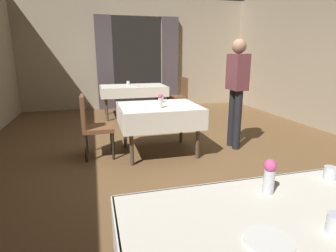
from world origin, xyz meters
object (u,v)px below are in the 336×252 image
dining_table_mid (159,112)px  chair_far_right (180,94)px  dining_table_far (133,89)px  glass_far_b (128,83)px  glass_near_b (330,173)px  dining_table_near (287,240)px  glass_mid_b (161,99)px  flower_vase_near (269,175)px  flower_vase_mid (160,100)px  person_waiter_by_doorway (237,85)px  plate_near_c (269,241)px  chair_mid_left (92,123)px  plate_far_a (136,86)px

dining_table_mid → chair_far_right: size_ratio=1.29×
dining_table_mid → dining_table_far: bearing=90.1°
glass_far_b → glass_near_b: bearing=-84.6°
dining_table_near → glass_mid_b: glass_mid_b is taller
flower_vase_near → glass_mid_b: flower_vase_near is taller
glass_near_b → flower_vase_mid: flower_vase_mid is taller
dining_table_near → glass_mid_b: bearing=86.7°
chair_far_right → glass_mid_b: 2.66m
glass_far_b → person_waiter_by_doorway: size_ratio=0.06×
flower_vase_near → plate_near_c: bearing=-124.0°
chair_far_right → glass_mid_b: bearing=-114.0°
chair_far_right → plate_near_c: (-1.44, -5.78, 0.24)m
flower_vase_near → dining_table_near: bearing=-104.1°
flower_vase_near → chair_far_right: bearing=77.5°
chair_far_right → glass_far_b: chair_far_right is taller
chair_mid_left → glass_mid_b: bearing=8.2°
plate_near_c → glass_near_b: bearing=30.0°
glass_far_b → chair_far_right: bearing=-11.6°
glass_mid_b → chair_far_right: bearing=66.0°
flower_vase_mid → glass_far_b: size_ratio=2.09×
flower_vase_mid → person_waiter_by_doorway: bearing=6.8°
plate_near_c → person_waiter_by_doorway: bearing=63.6°
glass_far_b → plate_near_c: bearing=-91.7°
flower_vase_near → glass_near_b: 0.47m
dining_table_near → glass_near_b: 0.63m
chair_mid_left → flower_vase_near: size_ratio=4.66×
plate_near_c → glass_far_b: (0.18, 6.04, 0.04)m
dining_table_mid → plate_far_a: (0.05, 2.58, 0.11)m
dining_table_far → person_waiter_by_doorway: 3.08m
chair_mid_left → person_waiter_by_doorway: bearing=-3.5°
glass_near_b → flower_vase_mid: size_ratio=0.39×
glass_mid_b → plate_far_a: size_ratio=0.60×
chair_mid_left → plate_far_a: size_ratio=4.96×
dining_table_mid → flower_vase_near: bearing=-90.7°
dining_table_far → flower_vase_near: (-0.03, -5.49, 0.19)m
flower_vase_mid → dining_table_far: bearing=89.5°
dining_table_far → glass_far_b: (-0.09, 0.18, 0.13)m
dining_table_near → flower_vase_mid: (0.07, 2.82, 0.21)m
plate_near_c → chair_far_right: bearing=76.0°
dining_table_near → plate_near_c: (-0.18, -0.10, 0.10)m
dining_table_mid → glass_far_b: size_ratio=11.99×
plate_far_a → glass_far_b: glass_far_b is taller
chair_mid_left → plate_far_a: bearing=67.6°
dining_table_far → chair_mid_left: (-0.98, -2.65, -0.15)m
chair_mid_left → glass_mid_b: (1.08, 0.16, 0.29)m
glass_far_b → chair_mid_left: bearing=-107.4°
chair_mid_left → dining_table_far: bearing=69.7°
flower_vase_near → plate_far_a: 5.34m
glass_near_b → plate_near_c: bearing=-150.0°
chair_far_right → glass_far_b: bearing=168.4°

